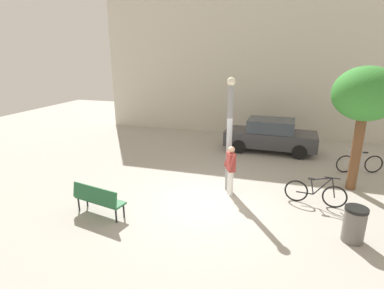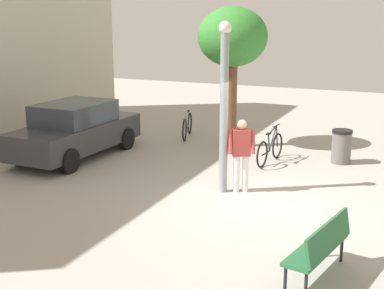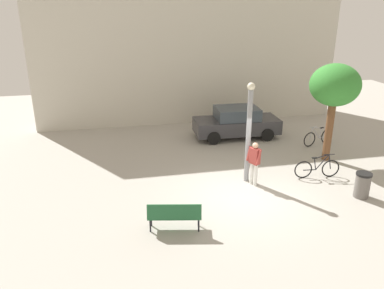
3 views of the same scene
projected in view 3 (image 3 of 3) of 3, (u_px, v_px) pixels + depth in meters
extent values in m
plane|color=#A8A399|center=(245.00, 196.00, 13.41)|extent=(36.00, 36.00, 0.00)
cube|color=beige|center=(189.00, 47.00, 21.05)|extent=(16.74, 2.00, 8.21)
cylinder|color=gray|center=(248.00, 137.00, 14.01)|extent=(0.19, 0.19, 3.53)
sphere|color=#F2EACC|center=(251.00, 86.00, 13.34)|extent=(0.28, 0.28, 0.28)
cylinder|color=white|center=(256.00, 175.00, 14.09)|extent=(0.14, 0.14, 0.85)
cylinder|color=white|center=(252.00, 173.00, 14.24)|extent=(0.14, 0.14, 0.85)
cube|color=#9E3833|center=(255.00, 156.00, 13.91)|extent=(0.37, 0.46, 0.60)
sphere|color=tan|center=(255.00, 145.00, 13.77)|extent=(0.22, 0.22, 0.22)
cylinder|color=#9E3833|center=(259.00, 158.00, 13.69)|extent=(0.25, 0.18, 0.55)
cylinder|color=#9E3833|center=(249.00, 153.00, 14.06)|extent=(0.25, 0.18, 0.55)
cube|color=#236038|center=(175.00, 216.00, 11.36)|extent=(1.66, 0.75, 0.06)
cube|color=#236038|center=(174.00, 212.00, 11.09)|extent=(1.59, 0.44, 0.44)
cylinder|color=black|center=(151.00, 220.00, 11.58)|extent=(0.05, 0.05, 0.42)
cylinder|color=black|center=(198.00, 220.00, 11.60)|extent=(0.05, 0.05, 0.42)
cylinder|color=black|center=(150.00, 226.00, 11.28)|extent=(0.05, 0.05, 0.42)
cylinder|color=black|center=(199.00, 225.00, 11.30)|extent=(0.05, 0.05, 0.42)
cylinder|color=brown|center=(329.00, 131.00, 16.13)|extent=(0.32, 0.32, 2.56)
ellipsoid|color=#358632|center=(335.00, 85.00, 15.42)|extent=(2.04, 2.04, 1.73)
torus|color=black|center=(330.00, 168.00, 14.80)|extent=(0.71, 0.12, 0.71)
torus|color=black|center=(303.00, 170.00, 14.69)|extent=(0.71, 0.12, 0.71)
cylinder|color=black|center=(322.00, 162.00, 14.66)|extent=(0.50, 0.09, 0.64)
cylinder|color=black|center=(322.00, 157.00, 14.58)|extent=(0.58, 0.10, 0.18)
cylinder|color=black|center=(315.00, 164.00, 14.66)|extent=(0.14, 0.05, 0.48)
cylinder|color=black|center=(309.00, 170.00, 14.73)|extent=(0.50, 0.09, 0.04)
cylinder|color=black|center=(330.00, 162.00, 14.69)|extent=(0.17, 0.05, 0.63)
cube|color=black|center=(315.00, 158.00, 14.56)|extent=(0.21, 0.10, 0.04)
cylinder|color=black|center=(329.00, 154.00, 14.58)|extent=(0.44, 0.08, 0.03)
torus|color=black|center=(310.00, 139.00, 17.90)|extent=(0.70, 0.23, 0.71)
torus|color=black|center=(327.00, 136.00, 18.37)|extent=(0.70, 0.23, 0.71)
cylinder|color=#ADADB7|center=(316.00, 133.00, 17.96)|extent=(0.49, 0.17, 0.64)
cylinder|color=#ADADB7|center=(317.00, 128.00, 17.89)|extent=(0.57, 0.19, 0.18)
cylinder|color=#ADADB7|center=(320.00, 133.00, 18.10)|extent=(0.14, 0.07, 0.48)
cylinder|color=#ADADB7|center=(323.00, 137.00, 18.27)|extent=(0.49, 0.17, 0.04)
cylinder|color=#ADADB7|center=(311.00, 134.00, 17.83)|extent=(0.17, 0.08, 0.63)
cube|color=black|center=(322.00, 128.00, 18.03)|extent=(0.21, 0.13, 0.04)
cylinder|color=#ADADB7|center=(313.00, 127.00, 17.75)|extent=(0.43, 0.14, 0.03)
cube|color=#38383D|center=(236.00, 125.00, 19.06)|extent=(4.25, 1.83, 0.70)
cube|color=#333D47|center=(237.00, 113.00, 18.84)|extent=(2.15, 1.63, 0.60)
cylinder|color=black|center=(256.00, 125.00, 20.13)|extent=(0.65, 0.24, 0.64)
cylinder|color=black|center=(267.00, 135.00, 18.65)|extent=(0.65, 0.24, 0.64)
cylinder|color=black|center=(207.00, 128.00, 19.68)|extent=(0.65, 0.24, 0.64)
cylinder|color=black|center=(214.00, 138.00, 18.21)|extent=(0.65, 0.24, 0.64)
cylinder|color=#66605B|center=(362.00, 186.00, 13.25)|extent=(0.52, 0.52, 0.83)
cylinder|color=black|center=(364.00, 174.00, 13.09)|extent=(0.54, 0.54, 0.08)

